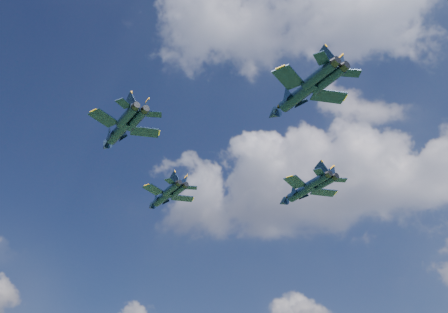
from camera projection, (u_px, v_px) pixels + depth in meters
jet_lead at (162, 198)px, 115.96m from camera, size 14.29×11.62×3.58m
jet_left at (118, 132)px, 92.29m from camera, size 15.02×12.59×3.80m
jet_right at (301, 192)px, 110.14m from camera, size 15.70×12.69×3.93m
jet_slot at (297, 96)px, 85.74m from camera, size 16.81×13.83×4.22m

